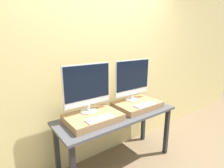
# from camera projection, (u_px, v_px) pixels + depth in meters

# --- Properties ---
(wall_back) EXTENTS (8.00, 0.04, 2.60)m
(wall_back) POSITION_uv_depth(u_px,v_px,m) (101.00, 65.00, 2.33)
(wall_back) COLOR #DBC684
(wall_back) RESTS_ON ground_plane
(workbench) EXTENTS (1.56, 0.57, 0.73)m
(workbench) POSITION_uv_depth(u_px,v_px,m) (118.00, 120.00, 2.21)
(workbench) COLOR #47474C
(workbench) RESTS_ON ground_plane
(wooden_riser_left) EXTENTS (0.61, 0.43, 0.08)m
(wooden_riser_left) POSITION_uv_depth(u_px,v_px,m) (93.00, 118.00, 1.99)
(wooden_riser_left) COLOR #99754C
(wooden_riser_left) RESTS_ON workbench
(monitor_left) EXTENTS (0.59, 0.19, 0.57)m
(monitor_left) POSITION_uv_depth(u_px,v_px,m) (88.00, 87.00, 1.99)
(monitor_left) COLOR silver
(monitor_left) RESTS_ON wooden_riser_left
(keyboard_left) EXTENTS (0.32, 0.11, 0.01)m
(keyboard_left) POSITION_uv_depth(u_px,v_px,m) (100.00, 118.00, 1.86)
(keyboard_left) COLOR silver
(keyboard_left) RESTS_ON wooden_riser_left
(wooden_riser_right) EXTENTS (0.61, 0.43, 0.08)m
(wooden_riser_right) POSITION_uv_depth(u_px,v_px,m) (137.00, 105.00, 2.38)
(wooden_riser_right) COLOR #99754C
(wooden_riser_right) RESTS_ON workbench
(monitor_right) EXTENTS (0.59, 0.19, 0.57)m
(monitor_right) POSITION_uv_depth(u_px,v_px,m) (132.00, 79.00, 2.38)
(monitor_right) COLOR silver
(monitor_right) RESTS_ON wooden_riser_right
(keyboard_right) EXTENTS (0.32, 0.11, 0.01)m
(keyboard_right) POSITION_uv_depth(u_px,v_px,m) (145.00, 105.00, 2.26)
(keyboard_right) COLOR silver
(keyboard_right) RESTS_ON wooden_riser_right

